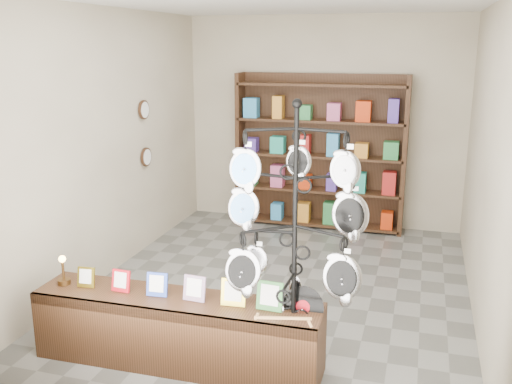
% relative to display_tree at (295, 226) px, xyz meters
% --- Properties ---
extents(ground, '(5.00, 5.00, 0.00)m').
position_rel_display_tree_xyz_m(ground, '(-0.54, 1.72, -1.29)').
color(ground, slate).
rests_on(ground, ground).
extents(room_envelope, '(5.00, 5.00, 5.00)m').
position_rel_display_tree_xyz_m(room_envelope, '(-0.54, 1.72, 0.56)').
color(room_envelope, beige).
rests_on(room_envelope, ground).
extents(display_tree, '(1.14, 1.06, 2.23)m').
position_rel_display_tree_xyz_m(display_tree, '(0.00, 0.00, 0.00)').
color(display_tree, black).
rests_on(display_tree, ground).
extents(front_shelf, '(2.42, 0.53, 0.85)m').
position_rel_display_tree_xyz_m(front_shelf, '(-0.98, -0.02, -0.99)').
color(front_shelf, black).
rests_on(front_shelf, ground).
extents(back_shelving, '(2.42, 0.36, 2.20)m').
position_rel_display_tree_xyz_m(back_shelving, '(-0.54, 4.01, -0.26)').
color(back_shelving, black).
rests_on(back_shelving, ground).
extents(wall_clocks, '(0.03, 0.24, 0.84)m').
position_rel_display_tree_xyz_m(wall_clocks, '(-2.51, 2.52, 0.21)').
color(wall_clocks, black).
rests_on(wall_clocks, ground).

